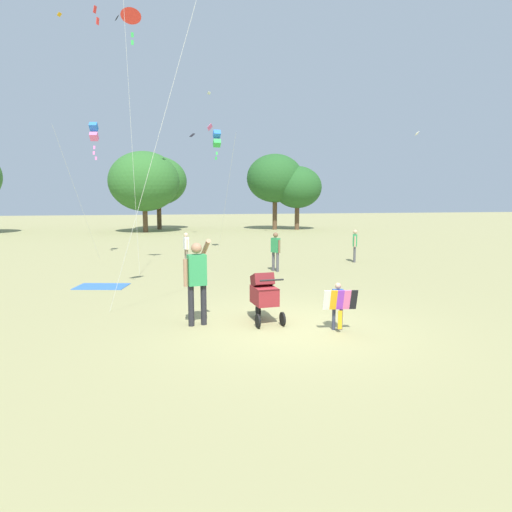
{
  "coord_description": "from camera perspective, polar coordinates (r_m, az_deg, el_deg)",
  "views": [
    {
      "loc": [
        -2.4,
        -8.38,
        2.56
      ],
      "look_at": [
        -0.43,
        1.09,
        1.3
      ],
      "focal_mm": 31.69,
      "sensor_mm": 36.0,
      "label": 1
    }
  ],
  "objects": [
    {
      "name": "person_red_shirt",
      "position": [
        17.36,
        -8.81,
        1.27
      ],
      "size": [
        0.21,
        0.39,
        1.23
      ],
      "color": "#7F705B",
      "rests_on": "ground"
    },
    {
      "name": "distant_kites_cluster",
      "position": [
        34.37,
        -7.39,
        22.75
      ],
      "size": [
        26.45,
        13.7,
        10.02
      ],
      "color": "white"
    },
    {
      "name": "kite_blue_high",
      "position": [
        21.27,
        -4.96,
        14.48
      ],
      "size": [
        0.44,
        4.0,
        5.6
      ],
      "color": "blue",
      "rests_on": "ground"
    },
    {
      "name": "ground_plane",
      "position": [
        9.08,
        4.13,
        -8.97
      ],
      "size": [
        120.0,
        120.0,
        0.0
      ],
      "primitive_type": "plane",
      "color": "#938E5B"
    },
    {
      "name": "picnic_blanket",
      "position": [
        13.78,
        -18.9,
        -3.65
      ],
      "size": [
        1.59,
        1.22,
        0.02
      ],
      "primitive_type": "cube",
      "rotation": [
        0.0,
        0.0,
        -0.22
      ],
      "color": "#3366B2",
      "rests_on": "ground"
    },
    {
      "name": "person_couple_left",
      "position": [
        18.28,
        12.37,
        1.6
      ],
      "size": [
        0.27,
        0.39,
        1.29
      ],
      "color": "#4C4C51",
      "rests_on": "ground"
    },
    {
      "name": "person_adult_flyer",
      "position": [
        9.06,
        -7.48,
        -2.51
      ],
      "size": [
        0.55,
        0.56,
        1.74
      ],
      "color": "#232328",
      "rests_on": "ground"
    },
    {
      "name": "person_sitting_far",
      "position": [
        15.62,
        2.48,
        0.95
      ],
      "size": [
        0.3,
        0.39,
        1.36
      ],
      "color": "#4C4C51",
      "rests_on": "ground"
    },
    {
      "name": "kite_green_novelty",
      "position": [
        20.34,
        -19.81,
        14.47
      ],
      "size": [
        1.11,
        3.34,
        5.62
      ],
      "color": "blue",
      "rests_on": "ground"
    },
    {
      "name": "treeline_distant",
      "position": [
        35.86,
        -20.99,
        9.04
      ],
      "size": [
        32.42,
        7.49,
        6.57
      ],
      "color": "brown",
      "rests_on": "ground"
    },
    {
      "name": "stroller",
      "position": [
        9.31,
        1.01,
        -4.68
      ],
      "size": [
        0.58,
        1.1,
        1.03
      ],
      "color": "black",
      "rests_on": "ground"
    },
    {
      "name": "kite_orange_delta",
      "position": [
        16.24,
        -15.51,
        26.78
      ],
      "size": [
        0.66,
        1.95,
        8.32
      ],
      "color": "red",
      "rests_on": "ground"
    },
    {
      "name": "child_with_butterfly_kite",
      "position": [
        8.87,
        10.35,
        -5.73
      ],
      "size": [
        0.66,
        0.36,
        0.93
      ],
      "color": "#33384C",
      "rests_on": "ground"
    }
  ]
}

